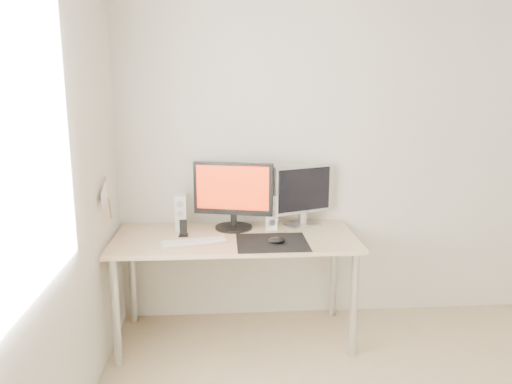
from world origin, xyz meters
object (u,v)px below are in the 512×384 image
mouse (276,241)px  main_monitor (233,193)px  speaker_right (271,212)px  second_monitor (303,192)px  speaker_left (181,212)px  phone_dock (183,231)px  desk (235,247)px  keyboard (194,242)px

mouse → main_monitor: 0.50m
speaker_right → second_monitor: bearing=16.8°
speaker_left → speaker_right: (0.62, -0.03, 0.00)m
main_monitor → speaker_left: 0.39m
main_monitor → second_monitor: 0.49m
phone_dock → main_monitor: bearing=23.2°
desk → main_monitor: (-0.00, 0.17, 0.33)m
speaker_left → keyboard: bearing=-71.6°
phone_dock → desk: bearing=-4.4°
speaker_left → keyboard: 0.35m
keyboard → main_monitor: bearing=48.8°
mouse → desk: bearing=143.8°
speaker_right → keyboard: speaker_right is taller
main_monitor → speaker_right: (0.26, -0.02, -0.13)m
keyboard → phone_dock: bearing=116.8°
speaker_left → speaker_right: same height
speaker_right → main_monitor: bearing=176.0°
mouse → desk: mouse is taller
phone_dock → speaker_left: bearing=99.5°
speaker_left → main_monitor: bearing=-2.2°
desk → phone_dock: 0.36m
desk → speaker_right: bearing=30.6°
main_monitor → speaker_right: size_ratio=2.23×
mouse → speaker_left: size_ratio=0.43×
mouse → main_monitor: size_ratio=0.19×
speaker_left → speaker_right: 0.62m
main_monitor → phone_dock: size_ratio=4.88×
phone_dock → keyboard: bearing=-63.2°
desk → main_monitor: size_ratio=2.94×
mouse → second_monitor: (0.23, 0.41, 0.22)m
speaker_left → second_monitor: bearing=2.5°
main_monitor → speaker_left: main_monitor is taller
speaker_right → speaker_left: bearing=177.0°
mouse → speaker_left: 0.73m
desk → keyboard: 0.30m
main_monitor → mouse: bearing=-54.1°
mouse → keyboard: size_ratio=0.24×
speaker_left → speaker_right: size_ratio=1.00×
desk → phone_dock: bearing=175.6°
main_monitor → speaker_right: main_monitor is taller
speaker_right → phone_dock: (-0.60, -0.13, -0.09)m
second_monitor → speaker_left: size_ratio=1.78×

